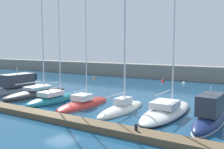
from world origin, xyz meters
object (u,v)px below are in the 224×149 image
(sailboat_teal_third, at_px, (54,99))
(sailboat_white_sixth, at_px, (167,111))
(mooring_buoy_white, at_px, (184,83))
(sailboat_charcoal_second, at_px, (36,93))
(sailboat_ivory_fifth, at_px, (122,107))
(dock_bollard, at_px, (136,127))
(sailboat_red_fourth, at_px, (83,104))
(motorboat_slate_nearest, at_px, (20,88))
(mooring_buoy_red, at_px, (163,82))
(motorboat_navy_seventh, at_px, (210,115))
(mooring_buoy_orange, at_px, (94,78))

(sailboat_teal_third, xyz_separation_m, sailboat_white_sixth, (12.37, 1.26, 0.08))
(mooring_buoy_white, bearing_deg, sailboat_charcoal_second, -119.88)
(sailboat_ivory_fifth, relative_size, dock_bollard, 33.48)
(sailboat_charcoal_second, relative_size, sailboat_red_fourth, 1.14)
(sailboat_ivory_fifth, distance_m, dock_bollard, 7.10)
(motorboat_slate_nearest, bearing_deg, sailboat_white_sixth, -89.52)
(dock_bollard, bearing_deg, sailboat_white_sixth, 92.65)
(sailboat_charcoal_second, bearing_deg, dock_bollard, -108.82)
(motorboat_slate_nearest, height_order, sailboat_teal_third, sailboat_teal_third)
(motorboat_slate_nearest, distance_m, sailboat_white_sixth, 20.19)
(motorboat_slate_nearest, relative_size, mooring_buoy_white, 17.16)
(sailboat_charcoal_second, distance_m, mooring_buoy_red, 22.46)
(sailboat_teal_third, relative_size, sailboat_red_fourth, 0.79)
(sailboat_charcoal_second, xyz_separation_m, sailboat_ivory_fifth, (12.33, -0.63, -0.09))
(motorboat_slate_nearest, distance_m, dock_bollard, 21.63)
(motorboat_slate_nearest, height_order, sailboat_charcoal_second, sailboat_charcoal_second)
(motorboat_slate_nearest, distance_m, sailboat_charcoal_second, 3.92)
(sailboat_teal_third, relative_size, sailboat_ivory_fifth, 0.89)
(sailboat_white_sixth, bearing_deg, sailboat_teal_third, 95.63)
(sailboat_ivory_fifth, distance_m, mooring_buoy_white, 21.32)
(sailboat_charcoal_second, height_order, mooring_buoy_white, sailboat_charcoal_second)
(motorboat_slate_nearest, bearing_deg, mooring_buoy_white, -36.65)
(dock_bollard, bearing_deg, motorboat_navy_seventh, 58.29)
(motorboat_slate_nearest, distance_m, sailboat_teal_third, 7.99)
(mooring_buoy_orange, bearing_deg, mooring_buoy_white, 8.25)
(motorboat_slate_nearest, height_order, sailboat_red_fourth, sailboat_red_fourth)
(sailboat_charcoal_second, bearing_deg, sailboat_red_fourth, -95.51)
(sailboat_white_sixth, distance_m, mooring_buoy_white, 20.87)
(motorboat_navy_seventh, xyz_separation_m, mooring_buoy_orange, (-24.83, 18.88, -0.67))
(dock_bollard, bearing_deg, sailboat_teal_third, 157.28)
(mooring_buoy_red, bearing_deg, mooring_buoy_white, -3.81)
(motorboat_slate_nearest, height_order, sailboat_white_sixth, sailboat_white_sixth)
(sailboat_teal_third, height_order, dock_bollard, sailboat_teal_third)
(motorboat_navy_seventh, bearing_deg, sailboat_white_sixth, 78.66)
(sailboat_charcoal_second, bearing_deg, sailboat_ivory_fifth, -91.11)
(sailboat_teal_third, bearing_deg, mooring_buoy_red, -9.38)
(dock_bollard, bearing_deg, sailboat_ivory_fifth, 127.33)
(motorboat_slate_nearest, bearing_deg, sailboat_charcoal_second, -98.16)
(sailboat_charcoal_second, relative_size, sailboat_white_sixth, 0.96)
(sailboat_ivory_fifth, height_order, dock_bollard, sailboat_ivory_fifth)
(sailboat_teal_third, height_order, mooring_buoy_red, sailboat_teal_third)
(sailboat_red_fourth, relative_size, sailboat_ivory_fifth, 1.13)
(sailboat_teal_third, xyz_separation_m, sailboat_ivory_fifth, (8.38, 0.33, 0.05))
(mooring_buoy_white, distance_m, dock_bollard, 27.38)
(sailboat_ivory_fifth, xyz_separation_m, dock_bollard, (4.30, -5.64, 0.35))
(sailboat_ivory_fifth, relative_size, mooring_buoy_orange, 25.63)
(sailboat_red_fourth, xyz_separation_m, dock_bollard, (8.54, -5.23, 0.42))
(sailboat_red_fourth, height_order, motorboat_navy_seventh, sailboat_red_fourth)
(sailboat_charcoal_second, bearing_deg, motorboat_slate_nearest, 82.16)
(sailboat_white_sixth, relative_size, mooring_buoy_red, 28.24)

